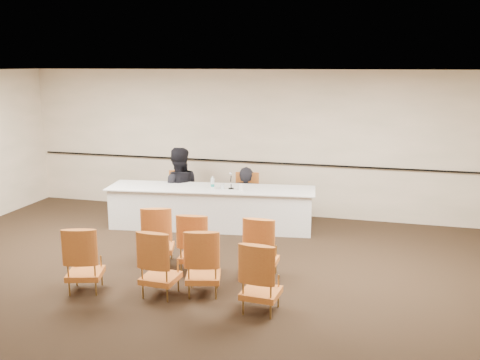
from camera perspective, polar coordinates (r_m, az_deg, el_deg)
name	(u,v)px	position (r m, az deg, el deg)	size (l,w,h in m)	color
floor	(185,285)	(7.86, -5.86, -11.06)	(10.00, 10.00, 0.00)	black
ceiling	(180,72)	(7.22, -6.39, 11.38)	(10.00, 10.00, 0.00)	white
wall_back	(253,143)	(11.15, 1.35, 4.01)	(10.00, 0.04, 3.00)	#FBE2C5
wall_rail	(252,162)	(11.18, 1.29, 1.95)	(9.80, 0.04, 0.03)	black
panel_table	(211,208)	(10.31, -3.11, -2.97)	(3.96, 0.91, 0.79)	silver
panelist_main	(246,206)	(10.79, 0.63, -2.77)	(0.58, 0.38, 1.60)	black
panelist_main_chair	(246,198)	(10.75, 0.64, -1.88)	(0.50, 0.50, 0.95)	#A43A1D
panelist_second	(178,193)	(10.99, -6.60, -1.41)	(0.92, 0.72, 1.89)	black
panelist_second_chair	(178,195)	(11.00, -6.59, -1.63)	(0.50, 0.50, 0.95)	#A43A1D
papers	(230,189)	(10.12, -1.11, -0.92)	(0.30, 0.22, 0.00)	white
microphone	(231,181)	(10.04, -0.95, -0.14)	(0.11, 0.22, 0.30)	black
water_bottle	(213,183)	(10.10, -2.95, -0.28)	(0.07, 0.07, 0.24)	teal
drinking_glass	(223,187)	(10.06, -1.86, -0.72)	(0.06, 0.06, 0.10)	silver
coffee_cup	(241,187)	(9.95, 0.11, -0.79)	(0.08, 0.08, 0.12)	white
aud_chair_front_left	(158,234)	(8.56, -8.71, -5.75)	(0.50, 0.50, 0.95)	#A43A1D
aud_chair_front_mid	(195,242)	(8.12, -4.78, -6.66)	(0.50, 0.50, 0.95)	#A43A1D
aud_chair_front_right	(262,246)	(7.93, 2.33, -7.10)	(0.50, 0.50, 0.95)	#A43A1D
aud_chair_back_left	(84,258)	(7.77, -16.26, -8.01)	(0.50, 0.50, 0.95)	#A43A1D
aud_chair_back_mid	(160,262)	(7.40, -8.53, -8.66)	(0.50, 0.50, 0.95)	#A43A1D
aud_chair_back_right	(261,276)	(6.88, 2.28, -10.20)	(0.50, 0.50, 0.95)	#A43A1D
aud_chair_extra	(203,261)	(7.38, -3.95, -8.61)	(0.50, 0.50, 0.95)	#A43A1D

